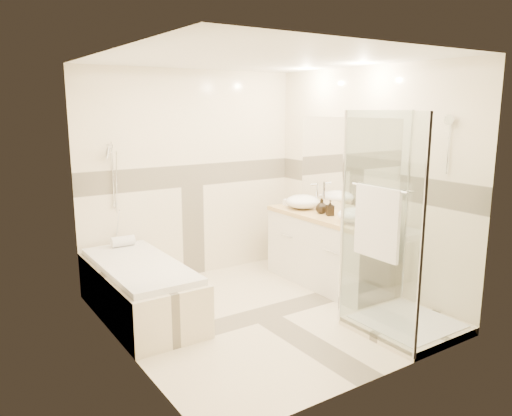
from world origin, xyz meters
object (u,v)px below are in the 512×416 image
vessel_sink_near (303,202)px  vessel_sink_far (355,215)px  amenity_bottle_a (330,208)px  vanity (327,250)px  shower_enclosure (395,279)px  amenity_bottle_b (322,206)px  bathtub (140,287)px

vessel_sink_near → vessel_sink_far: (0.00, -0.90, -0.01)m
amenity_bottle_a → vanity: bearing=71.5°
shower_enclosure → amenity_bottle_b: size_ratio=11.73×
vessel_sink_near → amenity_bottle_a: 0.50m
vessel_sink_far → amenity_bottle_a: amenity_bottle_a is taller
vanity → vessel_sink_far: size_ratio=4.16×
vanity → vessel_sink_near: 0.67m
vessel_sink_far → amenity_bottle_a: 0.40m
shower_enclosure → amenity_bottle_a: shower_enclosure is taller
bathtub → amenity_bottle_b: (2.13, -0.26, 0.63)m
shower_enclosure → vessel_sink_near: size_ratio=4.89×
bathtub → vessel_sink_far: (2.13, -0.81, 0.62)m
vanity → shower_enclosure: shower_enclosure is taller
vanity → amenity_bottle_a: size_ratio=9.13×
bathtub → vessel_sink_near: 2.22m
vessel_sink_far → amenity_bottle_b: amenity_bottle_b is taller
bathtub → vanity: 2.18m
vanity → amenity_bottle_a: (-0.02, -0.06, 0.51)m
vanity → vessel_sink_near: bearing=92.6°
shower_enclosure → vessel_sink_near: (0.27, 1.71, 0.43)m
amenity_bottle_b → vanity: bearing=-77.0°
vessel_sink_far → amenity_bottle_b: 0.55m
bathtub → vanity: size_ratio=1.05×
vanity → vessel_sink_near: (-0.02, 0.44, 0.51)m
vessel_sink_far → bathtub: bearing=159.1°
bathtub → vanity: (2.15, -0.35, 0.12)m
shower_enclosure → vessel_sink_far: (0.27, 0.81, 0.42)m
vessel_sink_near → amenity_bottle_b: bearing=-90.0°
vessel_sink_far → shower_enclosure: bearing=-108.7°
shower_enclosure → vessel_sink_far: 0.95m
shower_enclosure → bathtub: bearing=138.9°
vessel_sink_far → amenity_bottle_a: bearing=90.0°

